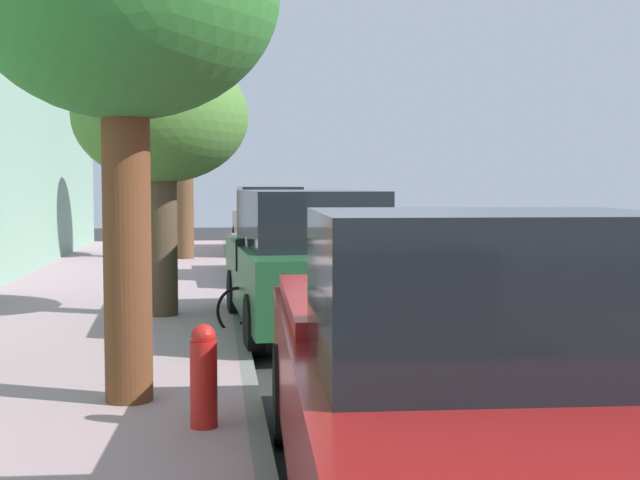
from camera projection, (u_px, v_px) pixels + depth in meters
name	position (u px, v px, depth m)	size (l,w,h in m)	color
ground	(378.00, 337.00, 11.57)	(58.31, 58.31, 0.00)	#2D2D2D
sidewalk	(68.00, 340.00, 11.07)	(4.32, 36.44, 0.12)	#AD8E95
curb_edge	(241.00, 336.00, 11.34)	(0.16, 36.44, 0.12)	gray
lane_stripe_centre	(597.00, 328.00, 12.28)	(0.14, 35.80, 0.01)	white
lane_stripe_bike_edge	(350.00, 338.00, 11.52)	(0.12, 36.44, 0.01)	white
parked_suv_tan_nearest	(269.00, 220.00, 24.76)	(2.05, 4.74, 1.99)	tan
parked_sedan_grey_second	(279.00, 247.00, 18.03)	(2.02, 4.49, 1.52)	slate
parked_suv_green_mid	(306.00, 260.00, 11.80)	(2.17, 4.80, 1.99)	#1E512D
parked_pickup_red_far	(449.00, 381.00, 5.15)	(2.18, 5.37, 1.95)	maroon
bicycle_at_curb	(276.00, 312.00, 11.38)	(1.61, 0.77, 0.76)	black
cyclist_with_backpack	(257.00, 263.00, 11.77)	(0.52, 0.55, 1.64)	#C6B284
street_tree_near_cyclist	(184.00, 124.00, 22.09)	(2.26, 2.26, 4.56)	brown
street_tree_mid_block	(161.00, 120.00, 12.55)	(2.58, 2.58, 3.93)	#4E3B2A
street_tree_far_end	(124.00, 1.00, 7.50)	(2.76, 2.76, 4.74)	brown
fire_hydrant	(204.00, 375.00, 6.86)	(0.22, 0.22, 0.84)	red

